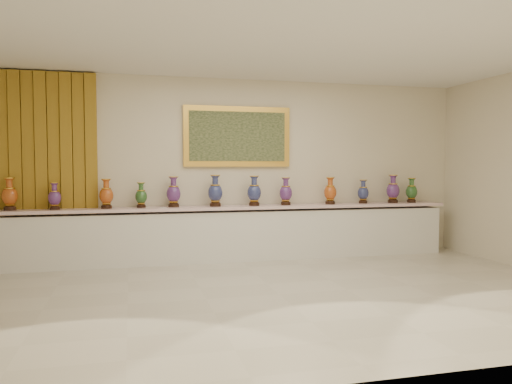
# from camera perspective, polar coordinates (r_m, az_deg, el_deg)

# --- Properties ---
(ground) EXTENTS (8.00, 8.00, 0.00)m
(ground) POSITION_cam_1_polar(r_m,az_deg,el_deg) (6.16, 2.65, -11.60)
(ground) COLOR beige
(ground) RESTS_ON ground
(room) EXTENTS (8.00, 8.00, 8.00)m
(room) POSITION_cam_1_polar(r_m,az_deg,el_deg) (8.19, -19.90, 3.06)
(room) COLOR beige
(room) RESTS_ON ground
(counter) EXTENTS (7.28, 0.48, 0.90)m
(counter) POSITION_cam_1_polar(r_m,az_deg,el_deg) (8.24, -1.93, -4.79)
(counter) COLOR white
(counter) RESTS_ON ground
(vase_0) EXTENTS (0.25, 0.25, 0.48)m
(vase_0) POSITION_cam_1_polar(r_m,az_deg,el_deg) (8.16, -26.33, -0.38)
(vase_0) COLOR black
(vase_0) RESTS_ON counter
(vase_1) EXTENTS (0.21, 0.21, 0.41)m
(vase_1) POSITION_cam_1_polar(r_m,az_deg,el_deg) (8.02, -22.03, -0.59)
(vase_1) COLOR black
(vase_1) RESTS_ON counter
(vase_2) EXTENTS (0.25, 0.25, 0.46)m
(vase_2) POSITION_cam_1_polar(r_m,az_deg,el_deg) (7.97, -16.73, -0.35)
(vase_2) COLOR black
(vase_2) RESTS_ON counter
(vase_3) EXTENTS (0.19, 0.19, 0.40)m
(vase_3) POSITION_cam_1_polar(r_m,az_deg,el_deg) (8.01, -12.99, -0.48)
(vase_3) COLOR black
(vase_3) RESTS_ON counter
(vase_4) EXTENTS (0.29, 0.29, 0.49)m
(vase_4) POSITION_cam_1_polar(r_m,az_deg,el_deg) (8.03, -9.40, -0.15)
(vase_4) COLOR black
(vase_4) RESTS_ON counter
(vase_5) EXTENTS (0.24, 0.24, 0.51)m
(vase_5) POSITION_cam_1_polar(r_m,az_deg,el_deg) (8.07, -4.68, -0.03)
(vase_5) COLOR black
(vase_5) RESTS_ON counter
(vase_6) EXTENTS (0.26, 0.26, 0.49)m
(vase_6) POSITION_cam_1_polar(r_m,az_deg,el_deg) (8.18, -0.21, -0.03)
(vase_6) COLOR black
(vase_6) RESTS_ON counter
(vase_7) EXTENTS (0.25, 0.25, 0.46)m
(vase_7) POSITION_cam_1_polar(r_m,az_deg,el_deg) (8.34, 3.42, -0.07)
(vase_7) COLOR black
(vase_7) RESTS_ON counter
(vase_8) EXTENTS (0.25, 0.25, 0.46)m
(vase_8) POSITION_cam_1_polar(r_m,az_deg,el_deg) (8.62, 8.48, -0.00)
(vase_8) COLOR black
(vase_8) RESTS_ON counter
(vase_9) EXTENTS (0.24, 0.24, 0.41)m
(vase_9) POSITION_cam_1_polar(r_m,az_deg,el_deg) (8.92, 12.15, -0.08)
(vase_9) COLOR black
(vase_9) RESTS_ON counter
(vase_10) EXTENTS (0.30, 0.30, 0.50)m
(vase_10) POSITION_cam_1_polar(r_m,az_deg,el_deg) (9.16, 15.38, 0.19)
(vase_10) COLOR black
(vase_10) RESTS_ON counter
(vase_11) EXTENTS (0.23, 0.23, 0.44)m
(vase_11) POSITION_cam_1_polar(r_m,az_deg,el_deg) (9.34, 17.35, 0.06)
(vase_11) COLOR black
(vase_11) RESTS_ON counter
(label_card) EXTENTS (0.10, 0.06, 0.00)m
(label_card) POSITION_cam_1_polar(r_m,az_deg,el_deg) (7.88, -10.55, -1.79)
(label_card) COLOR white
(label_card) RESTS_ON counter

